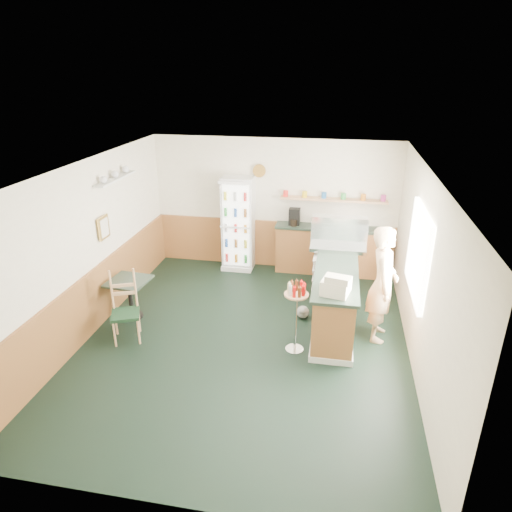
% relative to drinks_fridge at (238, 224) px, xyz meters
% --- Properties ---
extents(ground, '(6.00, 6.00, 0.00)m').
position_rel_drinks_fridge_xyz_m(ground, '(0.71, -2.74, -0.97)').
color(ground, black).
rests_on(ground, ground).
extents(room_envelope, '(5.04, 6.02, 2.72)m').
position_rel_drinks_fridge_xyz_m(room_envelope, '(0.48, -2.01, 0.55)').
color(room_envelope, '#EFE6CC').
rests_on(room_envelope, ground).
extents(service_counter, '(0.68, 3.01, 1.01)m').
position_rel_drinks_fridge_xyz_m(service_counter, '(2.06, -1.67, -0.51)').
color(service_counter, '#A86536').
rests_on(service_counter, ground).
extents(back_counter, '(2.24, 0.42, 1.69)m').
position_rel_drinks_fridge_xyz_m(back_counter, '(1.90, 0.06, -0.43)').
color(back_counter, '#A86536').
rests_on(back_counter, ground).
extents(drinks_fridge, '(0.64, 0.54, 1.95)m').
position_rel_drinks_fridge_xyz_m(drinks_fridge, '(0.00, 0.00, 0.00)').
color(drinks_fridge, silver).
rests_on(drinks_fridge, ground).
extents(display_case, '(0.97, 0.51, 0.55)m').
position_rel_drinks_fridge_xyz_m(display_case, '(2.06, -1.11, 0.31)').
color(display_case, silver).
rests_on(display_case, service_counter).
extents(cash_register, '(0.45, 0.47, 0.22)m').
position_rel_drinks_fridge_xyz_m(cash_register, '(2.06, -2.83, 0.15)').
color(cash_register, beige).
rests_on(cash_register, service_counter).
extents(shopkeeper, '(0.48, 0.65, 1.85)m').
position_rel_drinks_fridge_xyz_m(shopkeeper, '(2.76, -2.24, -0.05)').
color(shopkeeper, tan).
rests_on(shopkeeper, ground).
extents(condiment_stand, '(0.36, 0.36, 1.12)m').
position_rel_drinks_fridge_xyz_m(condiment_stand, '(1.51, -2.86, -0.21)').
color(condiment_stand, silver).
rests_on(condiment_stand, ground).
extents(newspaper_rack, '(0.09, 0.45, 0.72)m').
position_rel_drinks_fridge_xyz_m(newspaper_rack, '(1.70, -1.38, -0.39)').
color(newspaper_rack, black).
rests_on(newspaper_rack, ground).
extents(cafe_table, '(0.69, 0.69, 0.70)m').
position_rel_drinks_fridge_xyz_m(cafe_table, '(-1.34, -2.39, -0.48)').
color(cafe_table, black).
rests_on(cafe_table, ground).
extents(cafe_chair, '(0.55, 0.55, 1.12)m').
position_rel_drinks_fridge_xyz_m(cafe_chair, '(-1.11, -2.95, -0.39)').
color(cafe_chair, black).
rests_on(cafe_chair, ground).
extents(dog_doorstop, '(0.21, 0.28, 0.26)m').
position_rel_drinks_fridge_xyz_m(dog_doorstop, '(1.54, -1.90, -0.85)').
color(dog_doorstop, gray).
rests_on(dog_doorstop, ground).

